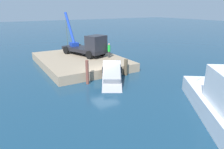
# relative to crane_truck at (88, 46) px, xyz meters

# --- Properties ---
(ground) EXTENTS (200.00, 200.00, 0.00)m
(ground) POSITION_rel_crane_truck_xyz_m (6.80, -1.31, -2.29)
(ground) COLOR navy
(dock) EXTENTS (12.37, 9.37, 0.97)m
(dock) POSITION_rel_crane_truck_xyz_m (0.37, -1.31, -1.81)
(dock) COLOR gray
(dock) RESTS_ON ground
(crane_truck) EXTENTS (8.92, 4.26, 5.36)m
(crane_truck) POSITION_rel_crane_truck_xyz_m (0.00, 0.00, 0.00)
(crane_truck) COLOR black
(crane_truck) RESTS_ON dock
(dock_worker) EXTENTS (0.34, 0.34, 1.77)m
(dock_worker) POSITION_rel_crane_truck_xyz_m (2.26, 1.82, -0.42)
(dock_worker) COLOR #2D2D2D
(dock_worker) RESTS_ON dock
(salvaged_car) EXTENTS (4.65, 3.73, 2.84)m
(salvaged_car) POSITION_rel_crane_truck_xyz_m (8.48, -1.44, -1.53)
(salvaged_car) COLOR #99999E
(salvaged_car) RESTS_ON ground
(moored_yacht) EXTENTS (12.93, 10.65, 6.06)m
(moored_yacht) POSITION_rel_crane_truck_xyz_m (16.98, 2.35, -1.65)
(moored_yacht) COLOR white
(moored_yacht) RESTS_ON ground
(piling_near) EXTENTS (0.29, 0.29, 2.33)m
(piling_near) POSITION_rel_crane_truck_xyz_m (7.17, -3.37, -1.13)
(piling_near) COLOR brown
(piling_near) RESTS_ON ground
(piling_mid) EXTENTS (0.39, 0.39, 1.74)m
(piling_mid) POSITION_rel_crane_truck_xyz_m (6.78, 1.30, -1.42)
(piling_mid) COLOR brown
(piling_mid) RESTS_ON ground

